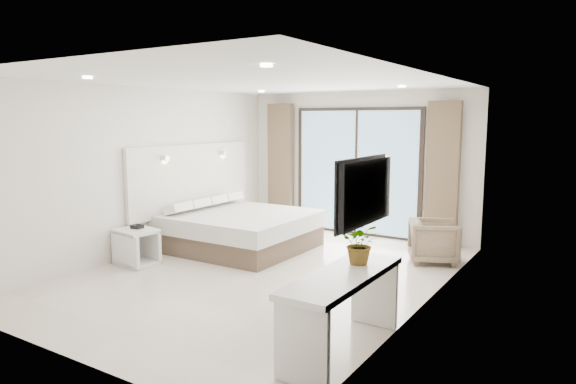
# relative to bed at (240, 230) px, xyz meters

# --- Properties ---
(ground) EXTENTS (6.20, 6.20, 0.00)m
(ground) POSITION_rel_bed_xyz_m (1.20, -0.99, -0.32)
(ground) COLOR beige
(ground) RESTS_ON ground
(room_shell) EXTENTS (4.62, 6.22, 2.72)m
(room_shell) POSITION_rel_bed_xyz_m (1.00, -0.17, 1.26)
(room_shell) COLOR silver
(room_shell) RESTS_ON ground
(bed) EXTENTS (2.21, 2.11, 0.76)m
(bed) POSITION_rel_bed_xyz_m (0.00, 0.00, 0.00)
(bed) COLOR brown
(bed) RESTS_ON ground
(nightstand) EXTENTS (0.66, 0.57, 0.54)m
(nightstand) POSITION_rel_bed_xyz_m (-0.73, -1.62, -0.05)
(nightstand) COLOR white
(nightstand) RESTS_ON ground
(phone) EXTENTS (0.18, 0.14, 0.06)m
(phone) POSITION_rel_bed_xyz_m (-0.76, -1.57, 0.25)
(phone) COLOR black
(phone) RESTS_ON nightstand
(console_desk) EXTENTS (0.53, 1.68, 0.77)m
(console_desk) POSITION_rel_bed_xyz_m (3.24, -2.63, 0.24)
(console_desk) COLOR white
(console_desk) RESTS_ON ground
(plant) EXTENTS (0.50, 0.52, 0.32)m
(plant) POSITION_rel_bed_xyz_m (3.24, -2.25, 0.61)
(plant) COLOR #33662D
(plant) RESTS_ON console_desk
(armchair) EXTENTS (0.89, 0.91, 0.72)m
(armchair) POSITION_rel_bed_xyz_m (3.05, 0.91, 0.04)
(armchair) COLOR #827555
(armchair) RESTS_ON ground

